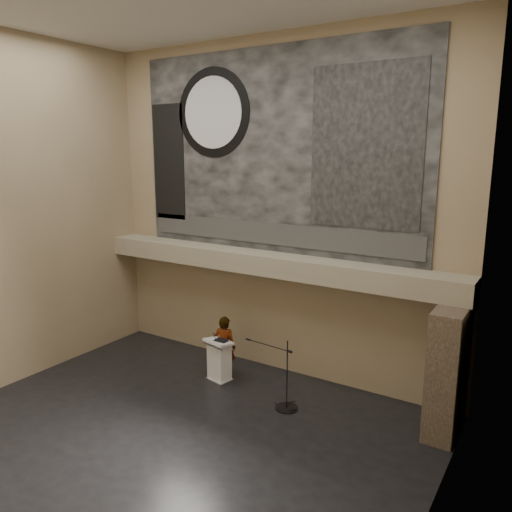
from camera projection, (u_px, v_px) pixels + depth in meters
The scene contains 19 objects.
floor at pixel (173, 435), 10.25m from camera, with size 10.00×10.00×0.00m, color black.
wall_back at pixel (273, 210), 12.66m from camera, with size 10.00×0.02×8.50m, color #8A7958.
wall_left at pixel (9, 214), 11.98m from camera, with size 0.02×8.00×8.50m, color #8A7958.
wall_right at pixel (441, 263), 6.74m from camera, with size 0.02×8.00×8.50m, color #8A7958.
soffit at pixel (264, 263), 12.60m from camera, with size 10.00×0.80×0.50m, color gray.
sprinkler_left at pixel (213, 266), 13.46m from camera, with size 0.04×0.04×0.06m, color #B2893D.
sprinkler_right at pixel (333, 285), 11.62m from camera, with size 0.04×0.04×0.06m, color #B2893D.
banner at pixel (273, 152), 12.34m from camera, with size 8.00×0.05×5.00m, color black.
banner_text_strip at pixel (271, 234), 12.73m from camera, with size 7.76×0.02×0.55m, color #303030.
banner_clock_rim at pixel (213, 113), 13.04m from camera, with size 2.30×2.30×0.02m, color black.
banner_clock_face at pixel (212, 113), 13.02m from camera, with size 1.84×1.84×0.02m, color silver.
banner_building_print at pixel (365, 147), 11.02m from camera, with size 2.60×0.02×3.60m, color black.
banner_brick_print at pixel (169, 162), 14.15m from camera, with size 1.10×0.02×3.20m, color black.
stone_pier at pixel (448, 371), 10.13m from camera, with size 0.60×1.40×2.70m, color #3E3226.
lectern at pixel (219, 361), 12.54m from camera, with size 0.77×0.61×1.13m.
binder at pixel (221, 340), 12.37m from camera, with size 0.30×0.24×0.04m, color black.
papers at pixel (214, 339), 12.47m from camera, with size 0.21×0.29×0.01m, color silver.
speaker_person at pixel (225, 347), 12.76m from camera, with size 0.59×0.39×1.63m, color silver.
mic_stand at pixel (285, 399), 11.29m from camera, with size 1.43×0.52×1.63m.
Camera 1 is at (6.41, -6.89, 5.74)m, focal length 35.00 mm.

